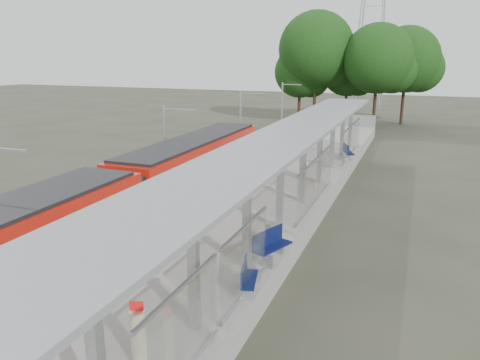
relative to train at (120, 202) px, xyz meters
name	(u,v)px	position (x,y,z in m)	size (l,w,h in m)	color
trackbed	(202,194)	(0.00, 8.06, -1.93)	(3.00, 70.00, 0.24)	#59544C
platform	(275,196)	(4.50, 8.06, -1.55)	(6.00, 50.00, 1.00)	gray
tactile_strip	(233,183)	(1.95, 8.06, -1.04)	(0.60, 50.00, 0.02)	gold
end_fence	(346,120)	(4.50, 33.01, -0.45)	(6.00, 0.10, 1.20)	#9EA0A5
train	(120,202)	(0.00, 0.00, 0.00)	(2.74, 27.60, 3.62)	black
canopy	(286,145)	(6.11, 4.25, 2.15)	(3.27, 38.00, 3.66)	#9EA0A5
tree_cluster	(351,59)	(3.46, 41.46, 5.62)	(18.91, 11.40, 13.20)	#382316
catenary_masts	(167,149)	(-1.72, 7.06, 0.86)	(2.08, 48.16, 5.40)	#9EA0A5
bench_near	(247,277)	(7.12, -3.57, -0.56)	(0.73, 1.43, 0.94)	#0F194F
bench_mid	(271,244)	(7.10, -1.08, -0.46)	(1.08, 1.72, 1.13)	#0F194F
bench_far	(347,151)	(7.11, 16.90, -0.49)	(1.04, 1.61, 1.06)	#0F194F
info_pillar_near	(138,337)	(5.95, -7.79, -0.34)	(0.37, 0.37, 1.64)	beige
info_pillar_far	(303,167)	(5.50, 10.25, -0.29)	(0.39, 0.39, 1.75)	beige
litter_bin	(270,233)	(6.61, 0.39, -0.63)	(0.42, 0.42, 0.85)	#9EA0A5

